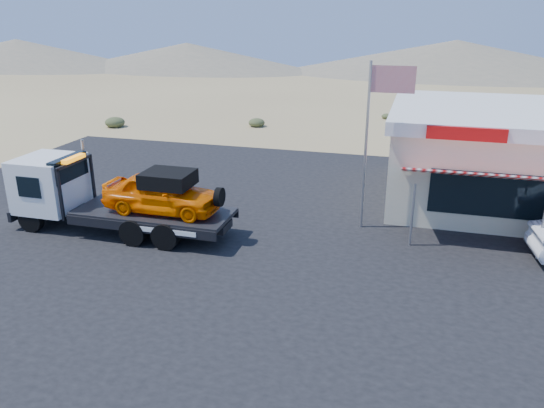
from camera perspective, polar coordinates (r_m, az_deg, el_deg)
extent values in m
plane|color=#937C53|center=(17.12, -8.23, -6.41)|extent=(120.00, 120.00, 0.00)
cube|color=black|center=(19.07, 0.91, -3.30)|extent=(32.00, 24.00, 0.02)
cylinder|color=black|center=(21.04, -24.49, -1.51)|extent=(0.93, 0.28, 0.93)
cylinder|color=black|center=(22.38, -21.53, 0.15)|extent=(0.93, 0.28, 0.93)
cylinder|color=black|center=(18.70, -14.58, -2.89)|extent=(0.93, 0.51, 0.93)
cylinder|color=black|center=(20.20, -12.00, -0.94)|extent=(0.93, 0.51, 0.93)
cylinder|color=black|center=(18.15, -11.27, -3.33)|extent=(0.93, 0.51, 0.93)
cylinder|color=black|center=(19.69, -8.88, -1.29)|extent=(0.93, 0.51, 0.93)
cube|color=black|center=(19.75, -15.16, -1.27)|extent=(7.60, 0.93, 0.28)
cube|color=white|center=(21.19, -22.78, 2.09)|extent=(2.04, 2.18, 1.95)
cube|color=black|center=(20.49, -21.07, 3.64)|extent=(0.32, 1.85, 0.83)
cube|color=black|center=(20.52, -20.20, 1.73)|extent=(0.09, 2.04, 1.85)
cube|color=orange|center=(20.23, -20.56, 4.60)|extent=(0.23, 1.11, 0.14)
cube|color=black|center=(19.17, -12.60, -0.87)|extent=(5.56, 2.13, 0.14)
imported|color=#FF6900|center=(18.75, -11.77, 1.20)|extent=(4.08, 1.64, 1.39)
cube|color=black|center=(18.47, -11.12, 2.68)|extent=(1.67, 1.39, 0.51)
cube|color=beige|center=(24.01, 24.97, 4.06)|extent=(10.00, 8.00, 3.40)
cube|color=white|center=(23.61, 25.67, 8.61)|extent=(10.40, 8.40, 0.50)
cube|color=red|center=(19.14, 20.18, 7.08)|extent=(2.60, 0.12, 0.45)
cube|color=black|center=(20.26, 26.44, 0.52)|extent=(7.00, 0.06, 1.60)
cylinder|color=#99999E|center=(18.40, 14.85, -1.16)|extent=(0.08, 0.08, 2.20)
cylinder|color=#99999E|center=(18.84, 27.07, -2.27)|extent=(0.08, 0.08, 2.20)
cylinder|color=#99999E|center=(19.07, 10.05, 5.95)|extent=(0.10, 0.10, 6.00)
cube|color=#B20C14|center=(18.58, 12.86, 12.93)|extent=(1.50, 0.02, 0.90)
ellipsoid|color=#394123|center=(38.61, -16.55, 8.49)|extent=(1.35, 1.35, 0.73)
ellipsoid|color=#394123|center=(37.22, -1.67, 8.80)|extent=(1.13, 1.13, 0.61)
ellipsoid|color=#394123|center=(40.84, 12.23, 9.23)|extent=(0.77, 0.77, 0.41)
cone|color=#726B59|center=(75.99, -9.10, 15.44)|extent=(36.00, 36.00, 3.50)
cone|color=#726B59|center=(72.23, 19.15, 14.67)|extent=(44.00, 44.00, 4.20)
cone|color=#726B59|center=(86.98, -25.65, 14.45)|extent=(40.00, 40.00, 3.80)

